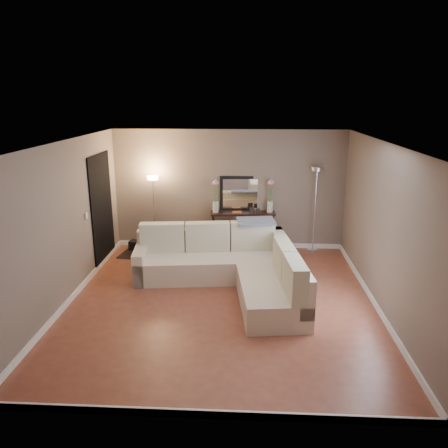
# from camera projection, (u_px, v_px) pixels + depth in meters

# --- Properties ---
(floor) EXTENTS (5.00, 5.50, 0.01)m
(floor) POSITION_uv_depth(u_px,v_px,m) (221.00, 301.00, 7.23)
(floor) COLOR brown
(floor) RESTS_ON ground
(ceiling) EXTENTS (5.00, 5.50, 0.01)m
(ceiling) POSITION_uv_depth(u_px,v_px,m) (221.00, 142.00, 6.49)
(ceiling) COLOR white
(ceiling) RESTS_ON ground
(wall_back) EXTENTS (5.00, 0.02, 2.60)m
(wall_back) POSITION_uv_depth(u_px,v_px,m) (229.00, 190.00, 9.51)
(wall_back) COLOR #77685B
(wall_back) RESTS_ON ground
(wall_front) EXTENTS (5.00, 0.02, 2.60)m
(wall_front) POSITION_uv_depth(u_px,v_px,m) (204.00, 308.00, 4.22)
(wall_front) COLOR #77685B
(wall_front) RESTS_ON ground
(wall_left) EXTENTS (0.02, 5.50, 2.60)m
(wall_left) POSITION_uv_depth(u_px,v_px,m) (65.00, 224.00, 6.99)
(wall_left) COLOR #77685B
(wall_left) RESTS_ON ground
(wall_right) EXTENTS (0.02, 5.50, 2.60)m
(wall_right) POSITION_uv_depth(u_px,v_px,m) (383.00, 229.00, 6.73)
(wall_right) COLOR #77685B
(wall_right) RESTS_ON ground
(baseboard_back) EXTENTS (5.00, 0.03, 0.10)m
(baseboard_back) POSITION_uv_depth(u_px,v_px,m) (229.00, 244.00, 9.84)
(baseboard_back) COLOR white
(baseboard_back) RESTS_ON ground
(baseboard_front) EXTENTS (5.00, 0.03, 0.10)m
(baseboard_front) POSITION_uv_depth(u_px,v_px,m) (206.00, 414.00, 4.60)
(baseboard_front) COLOR white
(baseboard_front) RESTS_ON ground
(baseboard_left) EXTENTS (0.03, 5.50, 0.10)m
(baseboard_left) POSITION_uv_depth(u_px,v_px,m) (74.00, 295.00, 7.34)
(baseboard_left) COLOR white
(baseboard_left) RESTS_ON ground
(baseboard_right) EXTENTS (0.03, 5.50, 0.10)m
(baseboard_right) POSITION_uv_depth(u_px,v_px,m) (374.00, 302.00, 7.09)
(baseboard_right) COLOR white
(baseboard_right) RESTS_ON ground
(doorway) EXTENTS (0.02, 1.20, 2.20)m
(doorway) POSITION_uv_depth(u_px,v_px,m) (102.00, 209.00, 8.68)
(doorway) COLOR black
(doorway) RESTS_ON ground
(switch_plate) EXTENTS (0.02, 0.08, 0.12)m
(switch_plate) POSITION_uv_depth(u_px,v_px,m) (86.00, 216.00, 7.83)
(switch_plate) COLOR white
(switch_plate) RESTS_ON ground
(sectional_sofa) EXTENTS (3.08, 2.77, 0.98)m
(sectional_sofa) POSITION_uv_depth(u_px,v_px,m) (232.00, 266.00, 7.76)
(sectional_sofa) COLOR beige
(sectional_sofa) RESTS_ON floor
(throw_blanket) EXTENTS (0.76, 0.52, 0.09)m
(throw_blanket) POSITION_uv_depth(u_px,v_px,m) (256.00, 221.00, 8.28)
(throw_blanket) COLOR slate
(throw_blanket) RESTS_ON sectional_sofa
(console_table) EXTENTS (1.41, 0.48, 0.85)m
(console_table) POSITION_uv_depth(u_px,v_px,m) (239.00, 229.00, 9.54)
(console_table) COLOR black
(console_table) RESTS_ON floor
(leaning_mirror) EXTENTS (0.98, 0.12, 0.77)m
(leaning_mirror) POSITION_uv_depth(u_px,v_px,m) (242.00, 193.00, 9.50)
(leaning_mirror) COLOR black
(leaning_mirror) RESTS_ON console_table
(table_decor) EXTENTS (0.59, 0.14, 0.14)m
(table_decor) POSITION_uv_depth(u_px,v_px,m) (243.00, 212.00, 9.39)
(table_decor) COLOR orange
(table_decor) RESTS_ON console_table
(flower_vase_left) EXTENTS (0.16, 0.14, 0.73)m
(flower_vase_left) POSITION_uv_depth(u_px,v_px,m) (216.00, 199.00, 9.34)
(flower_vase_left) COLOR silver
(flower_vase_left) RESTS_ON console_table
(flower_vase_right) EXTENTS (0.16, 0.14, 0.73)m
(flower_vase_right) POSITION_uv_depth(u_px,v_px,m) (270.00, 199.00, 9.37)
(flower_vase_right) COLOR silver
(flower_vase_right) RESTS_ON console_table
(floor_lamp_lit) EXTENTS (0.26, 0.26, 1.64)m
(floor_lamp_lit) POSITION_uv_depth(u_px,v_px,m) (154.00, 198.00, 9.35)
(floor_lamp_lit) COLOR silver
(floor_lamp_lit) RESTS_ON floor
(floor_lamp_unlit) EXTENTS (0.29, 0.29, 1.86)m
(floor_lamp_unlit) POSITION_uv_depth(u_px,v_px,m) (316.00, 193.00, 9.20)
(floor_lamp_unlit) COLOR silver
(floor_lamp_unlit) RESTS_ON floor
(charcoal_rug) EXTENTS (1.18, 0.96, 0.01)m
(charcoal_rug) POSITION_uv_depth(u_px,v_px,m) (147.00, 253.00, 9.40)
(charcoal_rug) COLOR black
(charcoal_rug) RESTS_ON floor
(black_bag) EXTENTS (0.33, 0.26, 0.20)m
(black_bag) POSITION_uv_depth(u_px,v_px,m) (137.00, 245.00, 9.30)
(black_bag) COLOR black
(black_bag) RESTS_ON charcoal_rug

